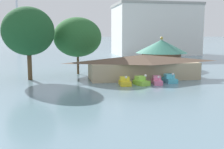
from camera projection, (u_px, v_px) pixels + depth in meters
name	position (u px, v px, depth m)	size (l,w,h in m)	color
pedal_boat_yellow	(125.00, 82.00, 42.67)	(1.84, 2.59, 1.63)	yellow
pedal_boat_lime	(141.00, 81.00, 42.94)	(2.36, 3.02, 1.78)	#8CCC3F
pedal_boat_pink	(157.00, 81.00, 43.75)	(1.74, 3.07, 1.48)	pink
pedal_boat_cyan	(170.00, 79.00, 45.19)	(1.69, 2.84, 1.73)	#4CB7CC
boathouse	(143.00, 66.00, 48.89)	(20.51, 7.64, 4.28)	tan
green_roof_pavilion	(161.00, 52.00, 62.64)	(11.67, 11.67, 7.33)	brown
shoreline_tree_tall_left	(28.00, 31.00, 46.73)	(8.85, 8.85, 12.50)	brown
shoreline_tree_mid	(78.00, 37.00, 53.88)	(9.42, 9.42, 11.17)	brown
background_building_block	(155.00, 29.00, 108.30)	(31.69, 20.33, 19.62)	silver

